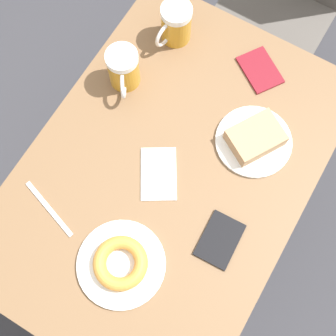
{
  "coord_description": "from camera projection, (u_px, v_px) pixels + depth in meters",
  "views": [
    {
      "loc": [
        0.19,
        -0.32,
        1.9
      ],
      "look_at": [
        0.0,
        0.0,
        0.77
      ],
      "focal_mm": 50.0,
      "sensor_mm": 36.0,
      "label": 1
    }
  ],
  "objects": [
    {
      "name": "passport_far_edge",
      "position": [
        220.0,
        240.0,
        1.16
      ],
      "size": [
        0.09,
        0.13,
        0.01
      ],
      "rotation": [
        0.0,
        0.0,
        3.19
      ],
      "color": "black",
      "rests_on": "table"
    },
    {
      "name": "plate_with_donut",
      "position": [
        121.0,
        264.0,
        1.12
      ],
      "size": [
        0.22,
        0.22,
        0.04
      ],
      "color": "white",
      "rests_on": "table"
    },
    {
      "name": "plate_with_cake",
      "position": [
        255.0,
        139.0,
        1.22
      ],
      "size": [
        0.2,
        0.2,
        0.05
      ],
      "color": "white",
      "rests_on": "table"
    },
    {
      "name": "napkin_folded",
      "position": [
        159.0,
        174.0,
        1.21
      ],
      "size": [
        0.15,
        0.17,
        0.0
      ],
      "rotation": [
        0.0,
        0.0,
        2.12
      ],
      "color": "white",
      "rests_on": "table"
    },
    {
      "name": "ground_plane",
      "position": [
        168.0,
        226.0,
        1.92
      ],
      "size": [
        8.0,
        8.0,
        0.0
      ],
      "primitive_type": "plane",
      "color": "#333338"
    },
    {
      "name": "passport_near_edge",
      "position": [
        260.0,
        70.0,
        1.3
      ],
      "size": [
        0.15,
        0.14,
        0.01
      ],
      "rotation": [
        0.0,
        0.0,
        4.12
      ],
      "color": "maroon",
      "rests_on": "table"
    },
    {
      "name": "fork",
      "position": [
        49.0,
        209.0,
        1.18
      ],
      "size": [
        0.18,
        0.07,
        0.0
      ],
      "rotation": [
        0.0,
        0.0,
        4.4
      ],
      "color": "silver",
      "rests_on": "table"
    },
    {
      "name": "beer_mug_left",
      "position": [
        175.0,
        24.0,
        1.28
      ],
      "size": [
        0.09,
        0.13,
        0.12
      ],
      "color": "#C68C23",
      "rests_on": "table"
    },
    {
      "name": "beer_mug_center",
      "position": [
        123.0,
        69.0,
        1.24
      ],
      "size": [
        0.09,
        0.12,
        0.12
      ],
      "color": "#C68C23",
      "rests_on": "table"
    },
    {
      "name": "table",
      "position": [
        168.0,
        178.0,
        1.28
      ],
      "size": [
        0.7,
        1.01,
        0.75
      ],
      "color": "brown",
      "rests_on": "ground_plane"
    }
  ]
}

